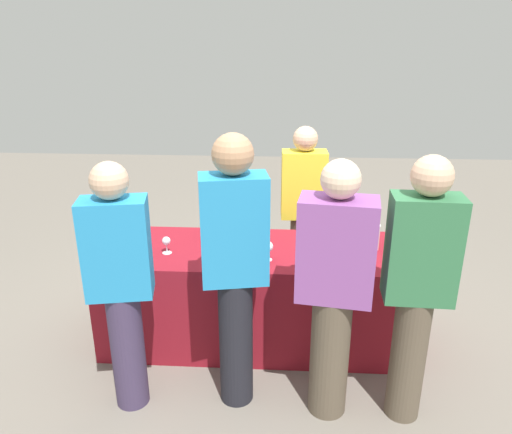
{
  "coord_description": "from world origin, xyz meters",
  "views": [
    {
      "loc": [
        0.19,
        -3.21,
        2.23
      ],
      "look_at": [
        0.0,
        0.0,
        1.01
      ],
      "focal_mm": 33.88,
      "sensor_mm": 36.0,
      "label": 1
    }
  ],
  "objects_px": {
    "wine_glass_3": "(363,253)",
    "guest_3": "(418,285)",
    "wine_bottle_3": "(343,229)",
    "guest_2": "(334,287)",
    "guest_1": "(235,265)",
    "wine_bottle_2": "(254,230)",
    "wine_glass_2": "(330,243)",
    "wine_bottle_1": "(223,223)",
    "ice_bucket": "(366,236)",
    "guest_0": "(120,282)",
    "server_pouring": "(303,208)",
    "wine_bottle_0": "(210,224)",
    "wine_glass_0": "(166,242)",
    "wine_glass_1": "(268,247)"
  },
  "relations": [
    {
      "from": "wine_glass_2",
      "to": "guest_2",
      "type": "relative_size",
      "value": 0.08
    },
    {
      "from": "wine_glass_1",
      "to": "wine_glass_3",
      "type": "distance_m",
      "value": 0.65
    },
    {
      "from": "wine_bottle_2",
      "to": "wine_glass_1",
      "type": "bearing_deg",
      "value": -66.43
    },
    {
      "from": "server_pouring",
      "to": "wine_glass_1",
      "type": "bearing_deg",
      "value": 70.78
    },
    {
      "from": "wine_bottle_0",
      "to": "ice_bucket",
      "type": "distance_m",
      "value": 1.16
    },
    {
      "from": "wine_bottle_3",
      "to": "server_pouring",
      "type": "height_order",
      "value": "server_pouring"
    },
    {
      "from": "wine_bottle_1",
      "to": "guest_3",
      "type": "relative_size",
      "value": 0.2
    },
    {
      "from": "wine_bottle_1",
      "to": "wine_glass_0",
      "type": "bearing_deg",
      "value": -140.85
    },
    {
      "from": "wine_bottle_1",
      "to": "ice_bucket",
      "type": "relative_size",
      "value": 1.72
    },
    {
      "from": "wine_bottle_0",
      "to": "server_pouring",
      "type": "bearing_deg",
      "value": 35.97
    },
    {
      "from": "wine_bottle_2",
      "to": "wine_glass_1",
      "type": "xyz_separation_m",
      "value": [
        0.11,
        -0.25,
        -0.02
      ]
    },
    {
      "from": "wine_bottle_0",
      "to": "wine_bottle_1",
      "type": "height_order",
      "value": "wine_bottle_1"
    },
    {
      "from": "wine_glass_3",
      "to": "guest_1",
      "type": "relative_size",
      "value": 0.07
    },
    {
      "from": "guest_0",
      "to": "guest_3",
      "type": "relative_size",
      "value": 0.96
    },
    {
      "from": "guest_3",
      "to": "wine_bottle_0",
      "type": "bearing_deg",
      "value": 147.68
    },
    {
      "from": "wine_glass_3",
      "to": "guest_3",
      "type": "distance_m",
      "value": 0.58
    },
    {
      "from": "ice_bucket",
      "to": "guest_0",
      "type": "distance_m",
      "value": 1.76
    },
    {
      "from": "wine_bottle_2",
      "to": "wine_glass_2",
      "type": "relative_size",
      "value": 2.55
    },
    {
      "from": "wine_bottle_1",
      "to": "ice_bucket",
      "type": "bearing_deg",
      "value": -6.6
    },
    {
      "from": "wine_bottle_0",
      "to": "ice_bucket",
      "type": "relative_size",
      "value": 1.66
    },
    {
      "from": "guest_0",
      "to": "guest_3",
      "type": "bearing_deg",
      "value": -10.35
    },
    {
      "from": "guest_1",
      "to": "wine_bottle_2",
      "type": "bearing_deg",
      "value": 74.16
    },
    {
      "from": "wine_glass_0",
      "to": "guest_0",
      "type": "height_order",
      "value": "guest_0"
    },
    {
      "from": "wine_bottle_1",
      "to": "wine_glass_3",
      "type": "relative_size",
      "value": 2.69
    },
    {
      "from": "wine_bottle_1",
      "to": "wine_glass_1",
      "type": "bearing_deg",
      "value": -46.56
    },
    {
      "from": "wine_bottle_3",
      "to": "wine_glass_2",
      "type": "relative_size",
      "value": 2.42
    },
    {
      "from": "wine_bottle_3",
      "to": "guest_1",
      "type": "bearing_deg",
      "value": -131.7
    },
    {
      "from": "guest_0",
      "to": "server_pouring",
      "type": "bearing_deg",
      "value": 42.0
    },
    {
      "from": "guest_0",
      "to": "guest_1",
      "type": "bearing_deg",
      "value": -3.88
    },
    {
      "from": "wine_bottle_2",
      "to": "guest_1",
      "type": "height_order",
      "value": "guest_1"
    },
    {
      "from": "guest_2",
      "to": "wine_glass_2",
      "type": "bearing_deg",
      "value": 95.55
    },
    {
      "from": "wine_bottle_3",
      "to": "ice_bucket",
      "type": "xyz_separation_m",
      "value": [
        0.16,
        -0.07,
        -0.02
      ]
    },
    {
      "from": "wine_bottle_0",
      "to": "wine_glass_0",
      "type": "distance_m",
      "value": 0.4
    },
    {
      "from": "wine_glass_0",
      "to": "wine_bottle_3",
      "type": "bearing_deg",
      "value": 11.23
    },
    {
      "from": "wine_bottle_0",
      "to": "guest_2",
      "type": "relative_size",
      "value": 0.2
    },
    {
      "from": "wine_bottle_0",
      "to": "wine_glass_0",
      "type": "bearing_deg",
      "value": -133.81
    },
    {
      "from": "wine_bottle_2",
      "to": "guest_2",
      "type": "xyz_separation_m",
      "value": [
        0.51,
        -0.81,
        -0.01
      ]
    },
    {
      "from": "wine_bottle_0",
      "to": "guest_2",
      "type": "bearing_deg",
      "value": -46.92
    },
    {
      "from": "wine_bottle_3",
      "to": "guest_2",
      "type": "height_order",
      "value": "guest_2"
    },
    {
      "from": "wine_bottle_1",
      "to": "wine_glass_2",
      "type": "relative_size",
      "value": 2.56
    },
    {
      "from": "wine_bottle_2",
      "to": "guest_0",
      "type": "height_order",
      "value": "guest_0"
    },
    {
      "from": "wine_bottle_3",
      "to": "server_pouring",
      "type": "relative_size",
      "value": 0.2
    },
    {
      "from": "wine_glass_2",
      "to": "ice_bucket",
      "type": "distance_m",
      "value": 0.31
    },
    {
      "from": "wine_bottle_1",
      "to": "guest_2",
      "type": "bearing_deg",
      "value": -50.96
    },
    {
      "from": "server_pouring",
      "to": "guest_1",
      "type": "xyz_separation_m",
      "value": [
        -0.45,
        -1.37,
        0.12
      ]
    },
    {
      "from": "wine_bottle_1",
      "to": "wine_glass_3",
      "type": "height_order",
      "value": "wine_bottle_1"
    },
    {
      "from": "wine_bottle_1",
      "to": "server_pouring",
      "type": "distance_m",
      "value": 0.8
    },
    {
      "from": "wine_bottle_3",
      "to": "guest_3",
      "type": "bearing_deg",
      "value": -70.17
    },
    {
      "from": "wine_glass_0",
      "to": "ice_bucket",
      "type": "distance_m",
      "value": 1.44
    },
    {
      "from": "wine_bottle_3",
      "to": "guest_2",
      "type": "distance_m",
      "value": 0.89
    }
  ]
}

